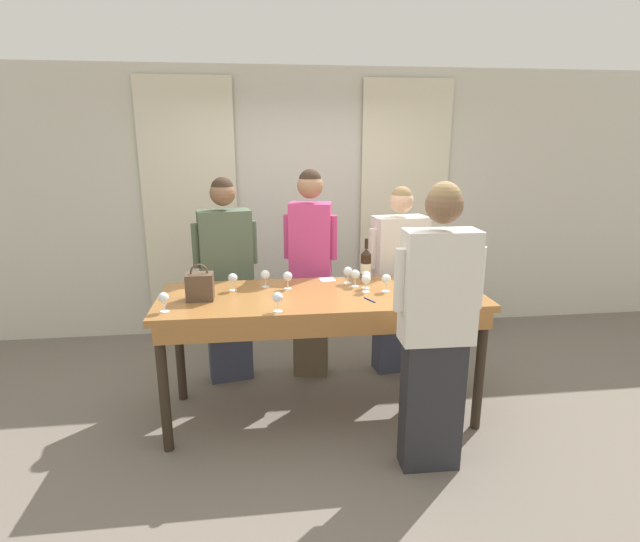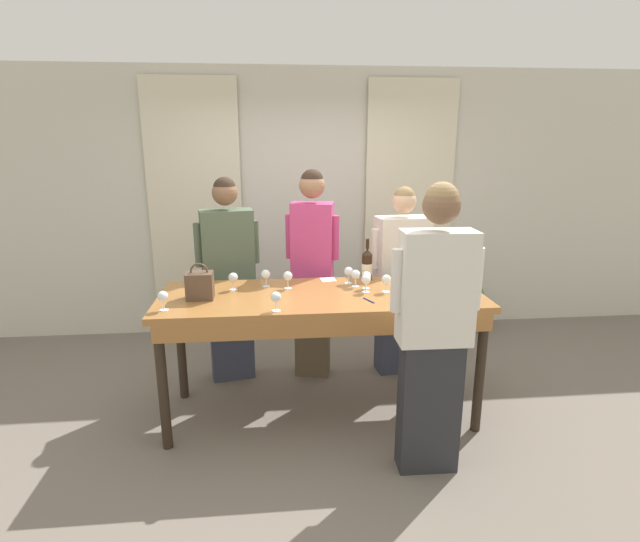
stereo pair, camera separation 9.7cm
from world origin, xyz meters
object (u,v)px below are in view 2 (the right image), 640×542
(wine_glass_front_right, at_px, (356,275))
(wine_glass_front_left, at_px, (233,278))
(wine_glass_near_host, at_px, (266,275))
(wine_glass_front_mid, at_px, (366,277))
(wine_glass_by_bottle, at_px, (455,269))
(wine_glass_by_handbag, at_px, (418,284))
(wine_bottle, at_px, (367,265))
(wine_glass_center_mid, at_px, (386,280))
(wine_glass_back_right, at_px, (349,272))
(guest_cream_sweater, at_px, (401,281))
(guest_pink_top, at_px, (312,269))
(wine_glass_back_left, at_px, (276,298))
(handbag, at_px, (200,285))
(guest_olive_jacket, at_px, (229,278))
(potted_plant, at_px, (471,303))
(wine_glass_back_mid, at_px, (366,280))
(tasting_bar, at_px, (321,308))
(wine_glass_center_right, at_px, (163,297))
(host_pouring, at_px, (434,328))
(wine_glass_center_left, at_px, (288,277))

(wine_glass_front_right, bearing_deg, wine_glass_front_left, 179.56)
(wine_glass_near_host, bearing_deg, wine_glass_front_mid, -9.39)
(wine_glass_by_bottle, xyz_separation_m, wine_glass_by_handbag, (-0.42, -0.39, 0.00))
(wine_bottle, height_order, wine_glass_center_mid, wine_bottle)
(wine_glass_back_right, height_order, guest_cream_sweater, guest_cream_sweater)
(wine_glass_front_mid, relative_size, guest_pink_top, 0.07)
(wine_bottle, distance_m, wine_glass_back_left, 1.01)
(handbag, bearing_deg, wine_glass_by_handbag, -3.60)
(wine_glass_front_right, height_order, wine_glass_by_bottle, same)
(wine_glass_back_left, bearing_deg, wine_glass_by_handbag, 12.14)
(wine_glass_front_left, relative_size, wine_glass_front_right, 1.00)
(wine_glass_back_right, bearing_deg, wine_glass_near_host, -178.11)
(wine_bottle, xyz_separation_m, guest_olive_jacket, (-1.13, 0.35, -0.18))
(wine_glass_front_mid, relative_size, wine_glass_by_handbag, 1.00)
(wine_glass_near_host, height_order, potted_plant, wine_glass_near_host)
(wine_glass_front_mid, distance_m, wine_glass_front_right, 0.09)
(wine_glass_back_right, relative_size, guest_pink_top, 0.07)
(wine_glass_back_mid, bearing_deg, wine_glass_by_bottle, 18.50)
(tasting_bar, relative_size, wine_glass_back_right, 17.64)
(wine_glass_front_mid, distance_m, wine_glass_center_right, 1.48)
(guest_pink_top, distance_m, host_pouring, 1.55)
(tasting_bar, relative_size, wine_glass_by_bottle, 17.64)
(wine_glass_by_bottle, distance_m, host_pouring, 1.11)
(guest_cream_sweater, relative_size, host_pouring, 0.91)
(tasting_bar, xyz_separation_m, wine_glass_by_handbag, (0.69, -0.10, 0.20))
(handbag, height_order, wine_glass_center_mid, handbag)
(wine_glass_back_mid, bearing_deg, wine_glass_front_left, 170.89)
(wine_glass_front_left, xyz_separation_m, wine_glass_front_mid, (1.01, -0.06, 0.00))
(tasting_bar, height_order, wine_glass_center_right, wine_glass_center_right)
(wine_glass_front_left, distance_m, wine_glass_back_left, 0.60)
(wine_glass_front_right, relative_size, wine_glass_back_right, 1.00)
(wine_glass_center_left, bearing_deg, wine_glass_by_handbag, -16.99)
(wine_glass_front_right, xyz_separation_m, wine_glass_center_right, (-1.36, -0.41, -0.00))
(wine_bottle, height_order, wine_glass_front_mid, wine_bottle)
(wine_glass_front_mid, bearing_deg, guest_olive_jacket, 151.32)
(wine_glass_by_bottle, height_order, wine_glass_by_handbag, same)
(tasting_bar, relative_size, guest_olive_jacket, 1.33)
(wine_glass_front_left, distance_m, guest_olive_jacket, 0.56)
(wine_bottle, height_order, wine_glass_front_right, wine_bottle)
(host_pouring, bearing_deg, wine_glass_front_mid, 107.76)
(tasting_bar, relative_size, wine_glass_back_left, 17.64)
(guest_olive_jacket, relative_size, guest_pink_top, 0.97)
(wine_bottle, height_order, wine_glass_center_left, wine_bottle)
(handbag, relative_size, wine_glass_by_handbag, 1.96)
(wine_glass_by_handbag, relative_size, host_pouring, 0.07)
(tasting_bar, bearing_deg, wine_glass_front_mid, 18.71)
(handbag, relative_size, wine_glass_center_mid, 1.96)
(wine_glass_back_mid, distance_m, guest_pink_top, 0.78)
(wine_glass_center_right, bearing_deg, wine_bottle, 21.99)
(wine_glass_front_left, relative_size, potted_plant, 0.23)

